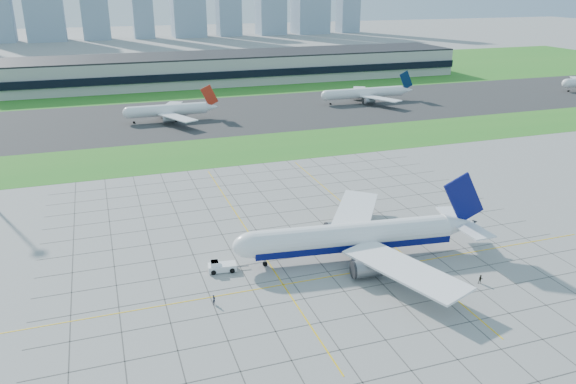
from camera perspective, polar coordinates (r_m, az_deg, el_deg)
name	(u,v)px	position (r m, az deg, el deg)	size (l,w,h in m)	color
ground	(328,272)	(112.62, 4.06, -8.08)	(1400.00, 1400.00, 0.00)	#979792
grass_median	(226,151)	(192.65, -6.36, 4.18)	(700.00, 35.00, 0.04)	#257621
asphalt_taxiway	(197,117)	(244.98, -9.26, 7.58)	(700.00, 75.00, 0.04)	#383838
grass_far	(164,78)	(352.11, -12.50, 11.26)	(700.00, 145.00, 0.04)	#257621
apron_markings	(310,248)	(121.86, 2.22, -5.69)	(120.00, 130.00, 0.03)	#474744
terminal	(238,67)	(333.47, -5.07, 12.53)	(260.00, 43.00, 15.80)	#B7B7B2
airliner	(354,237)	(116.68, 6.76, -4.55)	(54.00, 54.43, 17.02)	white
pushback_tug	(221,266)	(112.92, -6.85, -7.52)	(8.20, 3.39, 2.25)	white
crew_near	(214,300)	(102.31, -7.53, -10.80)	(0.68, 0.45, 1.87)	black
crew_far	(481,279)	(113.90, 18.98, -8.39)	(0.87, 0.68, 1.80)	black
distant_jet_1	(169,110)	(238.56, -11.97, 8.15)	(37.00, 42.66, 14.08)	white
distant_jet_2	(366,93)	(273.49, 7.90, 9.94)	(45.44, 42.66, 14.08)	white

